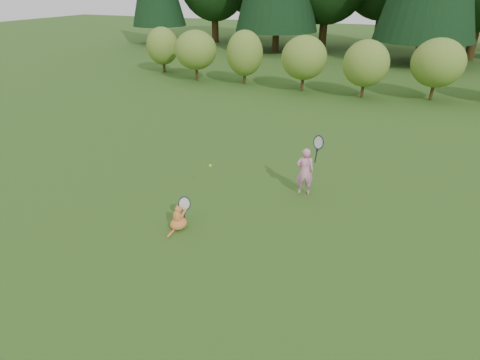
% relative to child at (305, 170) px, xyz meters
% --- Properties ---
extents(ground, '(100.00, 100.00, 0.00)m').
position_rel_child_xyz_m(ground, '(-1.39, -2.04, -0.63)').
color(ground, '#274C15').
rests_on(ground, ground).
extents(shrub_row, '(28.00, 3.00, 2.80)m').
position_rel_child_xyz_m(shrub_row, '(-1.39, 10.96, 0.77)').
color(shrub_row, '#527D27').
rests_on(shrub_row, ground).
extents(child, '(0.71, 0.47, 1.81)m').
position_rel_child_xyz_m(child, '(0.00, 0.00, 0.00)').
color(child, pink).
rests_on(child, ground).
extents(cat, '(0.52, 0.83, 0.74)m').
position_rel_child_xyz_m(cat, '(-2.03, -2.59, -0.35)').
color(cat, '#D66329').
rests_on(cat, ground).
extents(tennis_ball, '(0.07, 0.07, 0.07)m').
position_rel_child_xyz_m(tennis_ball, '(-2.12, -0.92, 0.13)').
color(tennis_ball, '#BEE61B').
rests_on(tennis_ball, ground).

